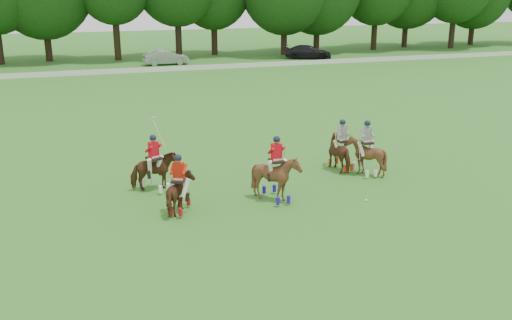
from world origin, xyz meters
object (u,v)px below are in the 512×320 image
object	(u,v)px
polo_red_b	(155,171)
polo_stripe_a	(341,152)
car_mid	(166,58)
car_right	(308,52)
polo_red_a	(179,192)
polo_ball	(366,200)
polo_red_c	(276,177)
polo_stripe_b	(366,155)

from	to	relation	value
polo_red_b	polo_stripe_a	xyz separation A→B (m)	(7.97, 0.01, 0.00)
car_mid	car_right	world-z (taller)	car_right
car_mid	car_right	xyz separation A→B (m)	(15.57, 0.00, 0.00)
polo_red_a	polo_stripe_a	xyz separation A→B (m)	(7.54, 2.56, 0.04)
polo_red_a	car_mid	bearing A→B (deg)	80.28
polo_ball	polo_red_c	bearing A→B (deg)	158.45
polo_stripe_b	polo_red_a	bearing A→B (deg)	-168.65
car_mid	polo_red_c	distance (m)	39.12
polo_red_a	polo_ball	xyz separation A→B (m)	(6.67, -1.18, -0.70)
polo_red_b	car_mid	bearing A→B (deg)	78.96
polo_red_c	polo_stripe_b	distance (m)	4.88
polo_red_c	car_mid	bearing A→B (deg)	85.48
car_right	car_mid	bearing A→B (deg)	113.25
polo_stripe_b	polo_stripe_a	bearing A→B (deg)	125.89
car_mid	polo_ball	bearing A→B (deg)	176.82
polo_stripe_a	car_right	bearing A→B (deg)	68.03
polo_stripe_a	polo_ball	size ratio (longest dim) A/B	24.51
polo_red_b	car_right	bearing A→B (deg)	58.13
polo_stripe_b	car_right	bearing A→B (deg)	69.40
car_mid	polo_ball	world-z (taller)	car_mid
car_mid	polo_stripe_a	xyz separation A→B (m)	(0.86, -36.47, 0.06)
polo_red_b	polo_stripe_b	size ratio (longest dim) A/B	1.19
car_mid	polo_stripe_b	size ratio (longest dim) A/B	1.91
polo_red_b	polo_ball	world-z (taller)	polo_red_b
polo_stripe_a	polo_stripe_b	distance (m)	1.12
car_right	polo_red_c	world-z (taller)	polo_red_c
polo_stripe_b	polo_ball	world-z (taller)	polo_stripe_b
polo_red_b	polo_stripe_a	size ratio (longest dim) A/B	1.25
polo_stripe_b	polo_ball	size ratio (longest dim) A/B	25.69
car_mid	polo_red_a	world-z (taller)	polo_red_a
polo_stripe_b	polo_ball	bearing A→B (deg)	-118.33
polo_ball	car_right	bearing A→B (deg)	68.82
polo_red_a	polo_stripe_a	world-z (taller)	polo_stripe_a
car_right	polo_ball	xyz separation A→B (m)	(-15.58, -40.21, -0.69)
polo_red_a	polo_stripe_b	xyz separation A→B (m)	(8.20, 1.65, 0.09)
polo_stripe_b	car_mid	bearing A→B (deg)	92.32
polo_red_c	polo_red_a	bearing A→B (deg)	-179.49
polo_red_a	polo_red_c	bearing A→B (deg)	0.51
car_right	polo_red_c	xyz separation A→B (m)	(-18.65, -39.00, 0.16)
polo_red_a	polo_stripe_b	distance (m)	8.36
polo_red_c	polo_ball	xyz separation A→B (m)	(3.08, -1.21, -0.85)
car_right	polo_red_c	size ratio (longest dim) A/B	2.07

